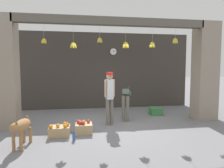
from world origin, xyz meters
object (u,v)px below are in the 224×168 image
object	(u,v)px
water_bottle	(74,136)
wall_clock	(113,52)
dog	(21,127)
shopkeeper	(110,94)
produce_box_green	(156,111)
fruit_crate_apples	(84,128)
fruit_crate_oranges	(60,131)
worker_stooping	(127,98)

from	to	relation	value
water_bottle	wall_clock	distance (m)	4.81
wall_clock	dog	bearing A→B (deg)	-124.02
shopkeeper	wall_clock	size ratio (longest dim) A/B	5.56
shopkeeper	produce_box_green	xyz separation A→B (m)	(1.91, 1.03, -0.84)
fruit_crate_apples	produce_box_green	distance (m)	3.23
dog	shopkeeper	world-z (taller)	shopkeeper
dog	fruit_crate_apples	distance (m)	1.61
fruit_crate_oranges	water_bottle	distance (m)	0.56
dog	wall_clock	distance (m)	5.32
worker_stooping	fruit_crate_oranges	world-z (taller)	worker_stooping
water_bottle	dog	bearing A→B (deg)	-169.12
fruit_crate_oranges	wall_clock	size ratio (longest dim) A/B	1.79
water_bottle	fruit_crate_apples	bearing A→B (deg)	65.64
produce_box_green	fruit_crate_apples	bearing A→B (deg)	-147.82
water_bottle	wall_clock	size ratio (longest dim) A/B	0.78
fruit_crate_oranges	worker_stooping	bearing A→B (deg)	32.81
produce_box_green	fruit_crate_oranges	bearing A→B (deg)	-151.13
shopkeeper	water_bottle	xyz separation A→B (m)	(-1.06, -1.22, -0.86)
fruit_crate_apples	water_bottle	bearing A→B (deg)	-114.36
fruit_crate_oranges	fruit_crate_apples	world-z (taller)	fruit_crate_apples
dog	fruit_crate_apples	size ratio (longest dim) A/B	2.12
dog	wall_clock	world-z (taller)	wall_clock
dog	produce_box_green	size ratio (longest dim) A/B	2.17
worker_stooping	water_bottle	bearing A→B (deg)	-112.09
shopkeeper	fruit_crate_apples	bearing A→B (deg)	24.74
dog	shopkeeper	distance (m)	2.68
dog	produce_box_green	xyz separation A→B (m)	(4.12, 2.48, -0.33)
fruit_crate_apples	wall_clock	distance (m)	4.29
shopkeeper	fruit_crate_oranges	world-z (taller)	shopkeeper
worker_stooping	water_bottle	xyz separation A→B (m)	(-1.73, -1.77, -0.63)
dog	wall_clock	bearing A→B (deg)	154.79
shopkeeper	water_bottle	bearing A→B (deg)	33.86
worker_stooping	water_bottle	size ratio (longest dim) A/B	4.82
produce_box_green	dog	bearing A→B (deg)	-148.99
shopkeeper	fruit_crate_apples	distance (m)	1.34
dog	shopkeeper	size ratio (longest dim) A/B	0.58
fruit_crate_apples	dog	bearing A→B (deg)	-151.38
shopkeeper	wall_clock	distance (m)	3.09
water_bottle	fruit_crate_oranges	bearing A→B (deg)	133.28
fruit_crate_oranges	wall_clock	xyz separation A→B (m)	(1.99, 3.45, 2.35)
fruit_crate_oranges	produce_box_green	bearing A→B (deg)	28.87
dog	shopkeeper	xyz separation A→B (m)	(2.21, 1.44, 0.51)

